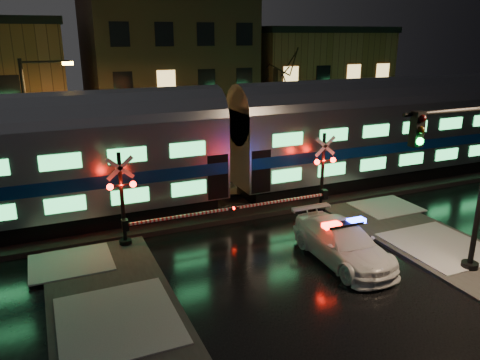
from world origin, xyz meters
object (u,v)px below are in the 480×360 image
Objects in this scene: police_car at (343,243)px; crossing_signal_left at (132,208)px; crossing_signal_right at (317,182)px; traffic_light at (463,186)px; streetlight at (34,124)px.

crossing_signal_left reaches higher than police_car.
crossing_signal_left is (-8.77, 0.00, 0.01)m from crossing_signal_right.
streetlight is (-13.24, 13.84, 0.77)m from traffic_light.
crossing_signal_left is 7.89m from streetlight.
traffic_light reaches higher than police_car.
streetlight reaches higher than traffic_light.
crossing_signal_right is 7.47m from traffic_light.
police_car is 8.48m from crossing_signal_left.
crossing_signal_right is 14.02m from streetlight.
police_car is at bearing -110.16° from crossing_signal_right.
crossing_signal_right is 0.86× the size of traffic_light.
crossing_signal_right is 1.00× the size of crossing_signal_left.
crossing_signal_left reaches higher than crossing_signal_right.
crossing_signal_left is (-7.10, 4.54, 0.90)m from police_car.
crossing_signal_right is 0.77× the size of streetlight.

